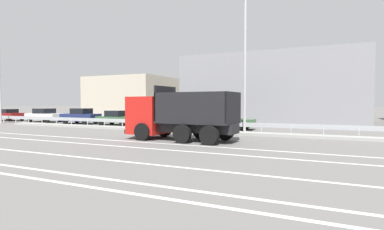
{
  "coord_description": "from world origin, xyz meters",
  "views": [
    {
      "loc": [
        10.68,
        -18.58,
        2.24
      ],
      "look_at": [
        2.29,
        -0.35,
        1.42
      ],
      "focal_mm": 28.0,
      "sensor_mm": 36.0,
      "label": 1
    }
  ],
  "objects_px": {
    "street_lamp_1": "(244,56)",
    "parked_car_1": "(45,115)",
    "parked_car_0": "(9,115)",
    "median_road_sign": "(153,117)",
    "parked_car_2": "(81,116)",
    "parked_car_3": "(117,118)",
    "parked_car_4": "(171,119)",
    "parked_car_5": "(228,121)",
    "dump_truck": "(169,118)"
  },
  "relations": [
    {
      "from": "dump_truck",
      "to": "parked_car_1",
      "type": "height_order",
      "value": "dump_truck"
    },
    {
      "from": "parked_car_2",
      "to": "parked_car_0",
      "type": "bearing_deg",
      "value": 86.39
    },
    {
      "from": "parked_car_1",
      "to": "parked_car_3",
      "type": "xyz_separation_m",
      "value": [
        10.66,
        -0.31,
        -0.06
      ]
    },
    {
      "from": "street_lamp_1",
      "to": "parked_car_4",
      "type": "xyz_separation_m",
      "value": [
        -7.98,
        3.94,
        -4.77
      ]
    },
    {
      "from": "parked_car_4",
      "to": "parked_car_1",
      "type": "bearing_deg",
      "value": 89.5
    },
    {
      "from": "street_lamp_1",
      "to": "parked_car_2",
      "type": "relative_size",
      "value": 2.34
    },
    {
      "from": "parked_car_4",
      "to": "parked_car_3",
      "type": "bearing_deg",
      "value": 92.55
    },
    {
      "from": "parked_car_1",
      "to": "parked_car_4",
      "type": "relative_size",
      "value": 1.16
    },
    {
      "from": "median_road_sign",
      "to": "parked_car_5",
      "type": "relative_size",
      "value": 0.49
    },
    {
      "from": "median_road_sign",
      "to": "street_lamp_1",
      "type": "relative_size",
      "value": 0.22
    },
    {
      "from": "parked_car_1",
      "to": "parked_car_2",
      "type": "bearing_deg",
      "value": 84.68
    },
    {
      "from": "dump_truck",
      "to": "parked_car_0",
      "type": "xyz_separation_m",
      "value": [
        -27.28,
        8.24,
        -0.56
      ]
    },
    {
      "from": "parked_car_1",
      "to": "parked_car_5",
      "type": "height_order",
      "value": "parked_car_1"
    },
    {
      "from": "median_road_sign",
      "to": "parked_car_3",
      "type": "distance_m",
      "value": 7.49
    },
    {
      "from": "parked_car_3",
      "to": "street_lamp_1",
      "type": "bearing_deg",
      "value": 73.18
    },
    {
      "from": "parked_car_4",
      "to": "parked_car_5",
      "type": "relative_size",
      "value": 0.89
    },
    {
      "from": "dump_truck",
      "to": "parked_car_5",
      "type": "distance_m",
      "value": 8.18
    },
    {
      "from": "median_road_sign",
      "to": "parked_car_0",
      "type": "xyz_separation_m",
      "value": [
        -23.3,
        3.7,
        -0.39
      ]
    },
    {
      "from": "parked_car_3",
      "to": "parked_car_5",
      "type": "distance_m",
      "value": 11.72
    },
    {
      "from": "street_lamp_1",
      "to": "parked_car_1",
      "type": "xyz_separation_m",
      "value": [
        -24.69,
        3.92,
        -4.71
      ]
    },
    {
      "from": "street_lamp_1",
      "to": "parked_car_3",
      "type": "xyz_separation_m",
      "value": [
        -14.03,
        3.61,
        -4.77
      ]
    },
    {
      "from": "parked_car_0",
      "to": "street_lamp_1",
      "type": "bearing_deg",
      "value": 86.21
    },
    {
      "from": "parked_car_4",
      "to": "parked_car_0",
      "type": "bearing_deg",
      "value": 90.02
    },
    {
      "from": "dump_truck",
      "to": "parked_car_0",
      "type": "distance_m",
      "value": 28.51
    },
    {
      "from": "street_lamp_1",
      "to": "parked_car_3",
      "type": "bearing_deg",
      "value": 165.57
    },
    {
      "from": "parked_car_2",
      "to": "parked_car_3",
      "type": "xyz_separation_m",
      "value": [
        4.64,
        0.16,
        -0.09
      ]
    },
    {
      "from": "parked_car_3",
      "to": "parked_car_5",
      "type": "height_order",
      "value": "parked_car_3"
    },
    {
      "from": "street_lamp_1",
      "to": "parked_car_5",
      "type": "height_order",
      "value": "street_lamp_1"
    },
    {
      "from": "dump_truck",
      "to": "street_lamp_1",
      "type": "xyz_separation_m",
      "value": [
        3.49,
        4.53,
        4.19
      ]
    },
    {
      "from": "parked_car_1",
      "to": "parked_car_4",
      "type": "distance_m",
      "value": 16.71
    },
    {
      "from": "dump_truck",
      "to": "median_road_sign",
      "type": "xyz_separation_m",
      "value": [
        -3.99,
        4.54,
        -0.17
      ]
    },
    {
      "from": "parked_car_1",
      "to": "parked_car_3",
      "type": "distance_m",
      "value": 10.67
    },
    {
      "from": "street_lamp_1",
      "to": "parked_car_0",
      "type": "bearing_deg",
      "value": 173.13
    },
    {
      "from": "parked_car_0",
      "to": "median_road_sign",
      "type": "bearing_deg",
      "value": 84.06
    },
    {
      "from": "median_road_sign",
      "to": "street_lamp_1",
      "type": "distance_m",
      "value": 8.65
    },
    {
      "from": "street_lamp_1",
      "to": "median_road_sign",
      "type": "bearing_deg",
      "value": 179.94
    },
    {
      "from": "median_road_sign",
      "to": "parked_car_0",
      "type": "distance_m",
      "value": 23.59
    },
    {
      "from": "street_lamp_1",
      "to": "parked_car_5",
      "type": "bearing_deg",
      "value": 123.04
    },
    {
      "from": "parked_car_4",
      "to": "parked_car_5",
      "type": "xyz_separation_m",
      "value": [
        5.67,
        -0.39,
        0.0
      ]
    },
    {
      "from": "parked_car_5",
      "to": "street_lamp_1",
      "type": "bearing_deg",
      "value": 29.88
    },
    {
      "from": "street_lamp_1",
      "to": "parked_car_1",
      "type": "height_order",
      "value": "street_lamp_1"
    },
    {
      "from": "street_lamp_1",
      "to": "parked_car_2",
      "type": "bearing_deg",
      "value": 169.53
    },
    {
      "from": "dump_truck",
      "to": "parked_car_1",
      "type": "bearing_deg",
      "value": 70.78
    },
    {
      "from": "parked_car_1",
      "to": "parked_car_2",
      "type": "distance_m",
      "value": 6.04
    },
    {
      "from": "parked_car_4",
      "to": "dump_truck",
      "type": "bearing_deg",
      "value": -152.6
    },
    {
      "from": "parked_car_3",
      "to": "median_road_sign",
      "type": "bearing_deg",
      "value": 58.82
    },
    {
      "from": "median_road_sign",
      "to": "parked_car_0",
      "type": "height_order",
      "value": "median_road_sign"
    },
    {
      "from": "median_road_sign",
      "to": "parked_car_0",
      "type": "relative_size",
      "value": 0.54
    },
    {
      "from": "dump_truck",
      "to": "street_lamp_1",
      "type": "bearing_deg",
      "value": -35.07
    },
    {
      "from": "parked_car_1",
      "to": "street_lamp_1",
      "type": "bearing_deg",
      "value": 80.15
    }
  ]
}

